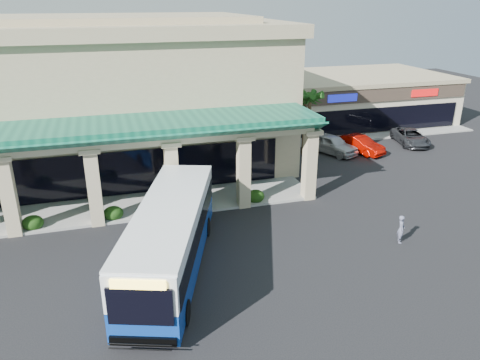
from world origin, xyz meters
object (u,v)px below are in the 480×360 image
object	(u,v)px
pedestrian	(401,229)
car_silver	(332,144)
car_white	(360,145)
car_gray	(410,137)
transit_bus	(171,239)

from	to	relation	value
pedestrian	car_silver	xyz separation A→B (m)	(3.65, 15.37, 0.02)
car_white	car_gray	world-z (taller)	car_white
pedestrian	car_silver	size ratio (longest dim) A/B	0.33
car_silver	car_gray	size ratio (longest dim) A/B	0.96
car_silver	car_white	world-z (taller)	car_silver
transit_bus	car_white	bearing A→B (deg)	56.55
transit_bus	car_gray	xyz separation A→B (m)	(24.17, 14.99, -1.03)
pedestrian	car_silver	distance (m)	15.79
pedestrian	transit_bus	bearing A→B (deg)	111.46
pedestrian	car_white	bearing A→B (deg)	2.86
car_silver	car_gray	bearing A→B (deg)	-21.33
car_silver	car_white	bearing A→B (deg)	-37.57
pedestrian	car_silver	world-z (taller)	car_silver
pedestrian	car_gray	bearing A→B (deg)	-11.69
car_gray	pedestrian	bearing A→B (deg)	-112.93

